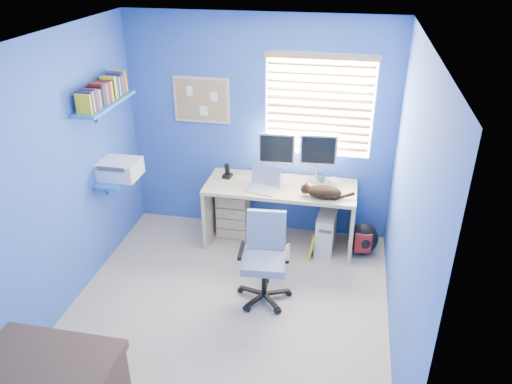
% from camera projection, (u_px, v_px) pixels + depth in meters
% --- Properties ---
extents(floor, '(3.00, 3.20, 0.00)m').
position_uv_depth(floor, '(227.00, 310.00, 4.75)').
color(floor, '#B9A590').
rests_on(floor, ground).
extents(ceiling, '(3.00, 3.20, 0.00)m').
position_uv_depth(ceiling, '(218.00, 40.00, 3.61)').
color(ceiling, white).
rests_on(ceiling, wall_back).
extents(wall_back, '(3.00, 0.01, 2.50)m').
position_uv_depth(wall_back, '(259.00, 129.00, 5.57)').
color(wall_back, '#3456A0').
rests_on(wall_back, ground).
extents(wall_front, '(3.00, 0.01, 2.50)m').
position_uv_depth(wall_front, '(152.00, 323.00, 2.78)').
color(wall_front, '#3456A0').
rests_on(wall_front, ground).
extents(wall_left, '(0.01, 3.20, 2.50)m').
position_uv_depth(wall_left, '(60.00, 178.00, 4.44)').
color(wall_left, '#3456A0').
rests_on(wall_left, ground).
extents(wall_right, '(0.01, 3.20, 2.50)m').
position_uv_depth(wall_right, '(408.00, 210.00, 3.92)').
color(wall_right, '#3456A0').
rests_on(wall_right, ground).
extents(desk, '(1.65, 0.65, 0.74)m').
position_uv_depth(desk, '(280.00, 215.00, 5.62)').
color(desk, tan).
rests_on(desk, floor).
extents(laptop, '(0.38, 0.33, 0.22)m').
position_uv_depth(laptop, '(262.00, 181.00, 5.31)').
color(laptop, silver).
rests_on(laptop, desk).
extents(monitor_left, '(0.40, 0.14, 0.54)m').
position_uv_depth(monitor_left, '(277.00, 156.00, 5.49)').
color(monitor_left, silver).
rests_on(monitor_left, desk).
extents(monitor_right, '(0.41, 0.15, 0.54)m').
position_uv_depth(monitor_right, '(318.00, 158.00, 5.45)').
color(monitor_right, silver).
rests_on(monitor_right, desk).
extents(phone, '(0.10, 0.12, 0.17)m').
position_uv_depth(phone, '(227.00, 171.00, 5.60)').
color(phone, black).
rests_on(phone, desk).
extents(mug, '(0.10, 0.09, 0.10)m').
position_uv_depth(mug, '(321.00, 178.00, 5.51)').
color(mug, teal).
rests_on(mug, desk).
extents(cd_spindle, '(0.13, 0.13, 0.07)m').
position_uv_depth(cd_spindle, '(334.00, 182.00, 5.46)').
color(cd_spindle, silver).
rests_on(cd_spindle, desk).
extents(cat, '(0.37, 0.20, 0.13)m').
position_uv_depth(cat, '(324.00, 192.00, 5.18)').
color(cat, black).
rests_on(cat, desk).
extents(tower_pc, '(0.22, 0.45, 0.45)m').
position_uv_depth(tower_pc, '(326.00, 231.00, 5.58)').
color(tower_pc, beige).
rests_on(tower_pc, floor).
extents(drawer_boxes, '(0.35, 0.28, 0.54)m').
position_uv_depth(drawer_boxes, '(233.00, 214.00, 5.85)').
color(drawer_boxes, tan).
rests_on(drawer_boxes, floor).
extents(yellow_book, '(0.03, 0.17, 0.24)m').
position_uv_depth(yellow_book, '(311.00, 248.00, 5.48)').
color(yellow_book, yellow).
rests_on(yellow_book, floor).
extents(backpack, '(0.36, 0.30, 0.39)m').
position_uv_depth(backpack, '(363.00, 238.00, 5.51)').
color(backpack, black).
rests_on(backpack, floor).
extents(office_chair, '(0.55, 0.55, 0.87)m').
position_uv_depth(office_chair, '(265.00, 269.00, 4.79)').
color(office_chair, black).
rests_on(office_chair, floor).
extents(window_blinds, '(1.15, 0.05, 1.10)m').
position_uv_depth(window_blinds, '(319.00, 107.00, 5.30)').
color(window_blinds, white).
rests_on(window_blinds, ground).
extents(corkboard, '(0.64, 0.02, 0.52)m').
position_uv_depth(corkboard, '(202.00, 100.00, 5.53)').
color(corkboard, tan).
rests_on(corkboard, ground).
extents(wall_shelves, '(0.42, 0.90, 1.05)m').
position_uv_depth(wall_shelves, '(111.00, 131.00, 4.98)').
color(wall_shelves, blue).
rests_on(wall_shelves, ground).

